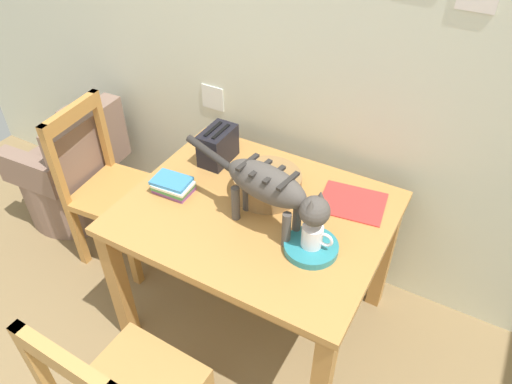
{
  "coord_description": "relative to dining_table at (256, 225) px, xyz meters",
  "views": [
    {
      "loc": [
        0.78,
        0.15,
        2.16
      ],
      "look_at": [
        0.01,
        1.52,
        0.86
      ],
      "focal_mm": 33.95,
      "sensor_mm": 36.0,
      "label": 1
    }
  ],
  "objects": [
    {
      "name": "toaster",
      "position": [
        -0.34,
        0.23,
        0.18
      ],
      "size": [
        0.12,
        0.2,
        0.18
      ],
      "color": "black",
      "rests_on": "dining_table"
    },
    {
      "name": "wooden_chair_near",
      "position": [
        -0.95,
        0.05,
        -0.2
      ],
      "size": [
        0.46,
        0.46,
        0.94
      ],
      "rotation": [
        0.0,
        0.0,
        -1.48
      ],
      "color": "#B87F3C",
      "rests_on": "ground_plane"
    },
    {
      "name": "book_stack",
      "position": [
        -0.39,
        -0.08,
        0.13
      ],
      "size": [
        0.19,
        0.13,
        0.07
      ],
      "color": "#8E4994",
      "rests_on": "dining_table"
    },
    {
      "name": "dining_table",
      "position": [
        0.0,
        0.0,
        0.0
      ],
      "size": [
        1.13,
        0.91,
        0.76
      ],
      "color": "#B27B3E",
      "rests_on": "ground_plane"
    },
    {
      "name": "saucer_bowl",
      "position": [
        0.31,
        -0.1,
        0.11
      ],
      "size": [
        0.22,
        0.22,
        0.03
      ],
      "primitive_type": "cylinder",
      "color": "teal",
      "rests_on": "dining_table"
    },
    {
      "name": "wicker_basket",
      "position": [
        -0.02,
        0.13,
        0.14
      ],
      "size": [
        0.31,
        0.31,
        0.1
      ],
      "color": "olive",
      "rests_on": "dining_table"
    },
    {
      "name": "coffee_mug",
      "position": [
        0.31,
        -0.1,
        0.17
      ],
      "size": [
        0.13,
        0.08,
        0.09
      ],
      "color": "white",
      "rests_on": "saucer_bowl"
    },
    {
      "name": "magazine",
      "position": [
        0.35,
        0.25,
        0.1
      ],
      "size": [
        0.31,
        0.27,
        0.01
      ],
      "primitive_type": "cube",
      "rotation": [
        0.0,
        0.0,
        0.14
      ],
      "color": "red",
      "rests_on": "dining_table"
    },
    {
      "name": "cat",
      "position": [
        0.12,
        -0.07,
        0.31
      ],
      "size": [
        0.69,
        0.19,
        0.31
      ],
      "rotation": [
        0.0,
        0.0,
        -1.72
      ],
      "color": "#4C4641",
      "rests_on": "dining_table"
    },
    {
      "name": "wall_rear",
      "position": [
        -0.01,
        0.61,
        0.59
      ],
      "size": [
        5.17,
        0.11,
        2.5
      ],
      "color": "silver",
      "rests_on": "ground_plane"
    },
    {
      "name": "wicker_armchair",
      "position": [
        -1.42,
        0.17,
        -0.39
      ],
      "size": [
        0.62,
        0.62,
        0.78
      ],
      "rotation": [
        0.0,
        0.0,
        1.63
      ],
      "color": "#7F6354",
      "rests_on": "ground_plane"
    }
  ]
}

